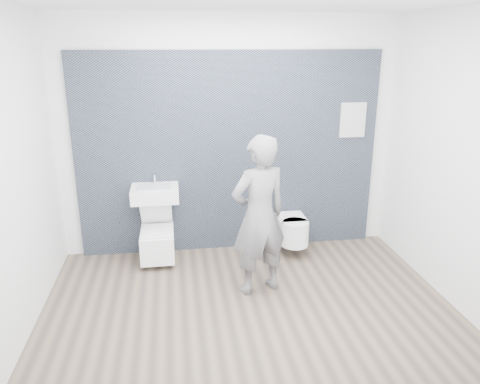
{
  "coord_description": "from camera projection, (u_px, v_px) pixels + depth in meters",
  "views": [
    {
      "loc": [
        -0.66,
        -3.96,
        2.49
      ],
      "look_at": [
        0.0,
        0.6,
        1.0
      ],
      "focal_mm": 35.0,
      "sensor_mm": 36.0,
      "label": 1
    }
  ],
  "objects": [
    {
      "name": "tile_wall",
      "position": [
        230.0,
        246.0,
        5.96
      ],
      "size": [
        3.6,
        0.06,
        2.4
      ],
      "primitive_type": "cube",
      "color": "black",
      "rests_on": "ground"
    },
    {
      "name": "room_shell",
      "position": [
        250.0,
        132.0,
        4.05
      ],
      "size": [
        4.0,
        4.0,
        4.0
      ],
      "color": "silver",
      "rests_on": "ground"
    },
    {
      "name": "toilet_rounded",
      "position": [
        293.0,
        230.0,
        5.68
      ],
      "size": [
        0.33,
        0.56,
        0.31
      ],
      "color": "white",
      "rests_on": "ground"
    },
    {
      "name": "ground",
      "position": [
        249.0,
        308.0,
        4.58
      ],
      "size": [
        4.0,
        4.0,
        0.0
      ],
      "primitive_type": "plane",
      "color": "brown",
      "rests_on": "ground"
    },
    {
      "name": "toilet_square",
      "position": [
        158.0,
        242.0,
        5.48
      ],
      "size": [
        0.38,
        0.55,
        0.66
      ],
      "color": "white",
      "rests_on": "ground"
    },
    {
      "name": "visitor",
      "position": [
        259.0,
        216.0,
        4.66
      ],
      "size": [
        0.7,
        0.57,
        1.65
      ],
      "primitive_type": "imported",
      "rotation": [
        0.0,
        0.0,
        3.47
      ],
      "color": "gray",
      "rests_on": "ground"
    },
    {
      "name": "washbasin",
      "position": [
        155.0,
        193.0,
        5.37
      ],
      "size": [
        0.54,
        0.4,
        0.4
      ],
      "color": "white",
      "rests_on": "ground"
    },
    {
      "name": "info_placard",
      "position": [
        344.0,
        240.0,
        6.13
      ],
      "size": [
        0.31,
        0.03,
        0.42
      ],
      "primitive_type": "cube",
      "color": "white",
      "rests_on": "ground"
    }
  ]
}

